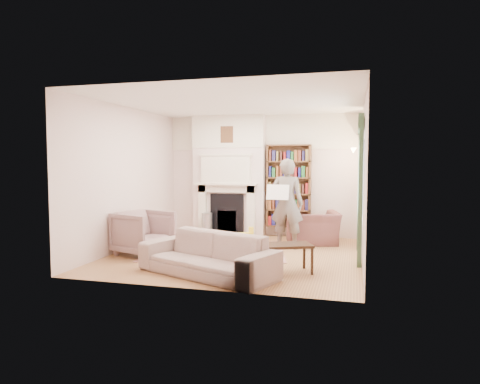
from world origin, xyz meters
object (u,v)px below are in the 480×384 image
(armchair_reading, at_px, (312,228))
(sofa, at_px, (207,254))
(rocking_horse, at_px, (242,238))
(bookcase, at_px, (289,186))
(paraffin_heater, at_px, (207,225))
(man_reading, at_px, (287,204))
(armchair_left, at_px, (144,233))
(coffee_table, at_px, (288,258))

(armchair_reading, relative_size, sofa, 0.48)
(rocking_horse, bearing_deg, bookcase, 47.37)
(sofa, xyz_separation_m, rocking_horse, (0.03, 1.98, -0.10))
(armchair_reading, height_order, paraffin_heater, armchair_reading)
(paraffin_heater, distance_m, rocking_horse, 1.67)
(bookcase, height_order, armchair_reading, bookcase)
(rocking_horse, bearing_deg, man_reading, 2.71)
(paraffin_heater, bearing_deg, armchair_reading, -5.70)
(armchair_left, xyz_separation_m, man_reading, (2.48, 1.27, 0.49))
(coffee_table, relative_size, rocking_horse, 1.38)
(coffee_table, relative_size, paraffin_heater, 1.27)
(bookcase, bearing_deg, paraffin_heater, -165.59)
(man_reading, bearing_deg, paraffin_heater, -21.21)
(armchair_reading, relative_size, rocking_horse, 2.07)
(sofa, distance_m, coffee_table, 1.26)
(bookcase, height_order, coffee_table, bookcase)
(sofa, xyz_separation_m, coffee_table, (1.16, 0.48, -0.09))
(coffee_table, distance_m, paraffin_heater, 3.54)
(armchair_left, height_order, coffee_table, armchair_left)
(armchair_reading, height_order, armchair_left, armchair_left)
(man_reading, bearing_deg, armchair_reading, -125.00)
(sofa, relative_size, rocking_horse, 4.31)
(paraffin_heater, relative_size, rocking_horse, 1.08)
(rocking_horse, bearing_deg, armchair_reading, 16.00)
(sofa, bearing_deg, man_reading, 92.14)
(bookcase, bearing_deg, armchair_left, -131.92)
(man_reading, xyz_separation_m, rocking_horse, (-0.82, -0.36, -0.67))
(bookcase, distance_m, paraffin_heater, 2.08)
(armchair_reading, bearing_deg, bookcase, -64.02)
(armchair_reading, distance_m, rocking_horse, 1.60)
(armchair_reading, bearing_deg, coffee_table, 72.03)
(bookcase, distance_m, rocking_horse, 2.03)
(armchair_reading, bearing_deg, armchair_left, 17.71)
(paraffin_heater, bearing_deg, coffee_table, -49.65)
(man_reading, relative_size, coffee_table, 2.56)
(bookcase, xyz_separation_m, paraffin_heater, (-1.81, -0.47, -0.90))
(armchair_left, height_order, sofa, armchair_left)
(paraffin_heater, bearing_deg, bookcase, 14.41)
(bookcase, distance_m, sofa, 3.81)
(man_reading, xyz_separation_m, paraffin_heater, (-1.98, 0.84, -0.62))
(armchair_left, xyz_separation_m, rocking_horse, (1.66, 0.91, -0.19))
(sofa, xyz_separation_m, man_reading, (0.85, 2.34, 0.58))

